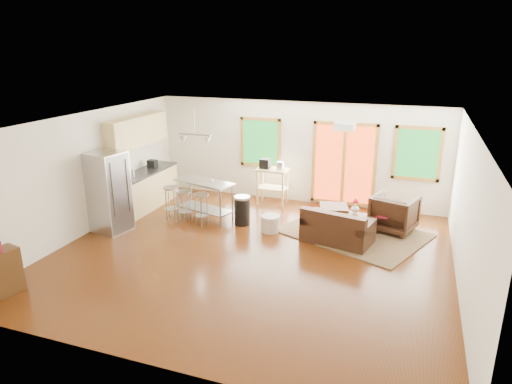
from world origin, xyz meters
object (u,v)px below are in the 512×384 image
(armchair, at_px, (394,211))
(refrigerator, at_px, (109,192))
(loveseat, at_px, (337,230))
(coffee_table, at_px, (353,218))
(ottoman, at_px, (333,214))
(kitchen_cart, at_px, (271,174))
(rug, at_px, (354,233))
(island, at_px, (204,193))

(armchair, xyz_separation_m, refrigerator, (-5.89, -2.04, 0.43))
(loveseat, bearing_deg, refrigerator, -156.43)
(armchair, relative_size, refrigerator, 0.51)
(loveseat, distance_m, coffee_table, 0.76)
(ottoman, distance_m, kitchen_cart, 2.01)
(coffee_table, distance_m, ottoman, 0.63)
(rug, distance_m, refrigerator, 5.41)
(island, bearing_deg, refrigerator, -140.50)
(ottoman, xyz_separation_m, island, (-2.93, -0.71, 0.42))
(coffee_table, height_order, island, island)
(coffee_table, distance_m, armchair, 0.92)
(island, bearing_deg, armchair, 9.27)
(ottoman, bearing_deg, coffee_table, -36.23)
(coffee_table, height_order, refrigerator, refrigerator)
(refrigerator, xyz_separation_m, kitchen_cart, (2.81, 2.82, -0.07))
(ottoman, bearing_deg, kitchen_cart, 156.28)
(island, distance_m, kitchen_cart, 1.90)
(ottoman, relative_size, island, 0.40)
(armchair, height_order, ottoman, armchair)
(rug, distance_m, island, 3.54)
(armchair, height_order, island, island)
(kitchen_cart, bearing_deg, rug, -28.34)
(kitchen_cart, bearing_deg, armchair, -14.21)
(armchair, bearing_deg, coffee_table, 40.28)
(refrigerator, height_order, island, refrigerator)
(loveseat, height_order, armchair, armchair)
(refrigerator, xyz_separation_m, island, (1.63, 1.34, -0.25))
(rug, relative_size, ottoman, 4.52)
(coffee_table, relative_size, ottoman, 1.67)
(refrigerator, relative_size, island, 1.14)
(island, bearing_deg, ottoman, 13.62)
(loveseat, bearing_deg, coffee_table, 84.31)
(coffee_table, height_order, ottoman, ottoman)
(refrigerator, bearing_deg, island, 49.46)
(kitchen_cart, bearing_deg, refrigerator, -134.83)
(rug, relative_size, coffee_table, 2.71)
(island, relative_size, kitchen_cart, 1.30)
(loveseat, bearing_deg, ottoman, 116.08)
(island, bearing_deg, rug, 3.92)
(armchair, xyz_separation_m, island, (-4.26, -0.70, 0.18))
(loveseat, xyz_separation_m, island, (-3.19, 0.38, 0.34))
(rug, xyz_separation_m, coffee_table, (-0.05, 0.10, 0.31))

